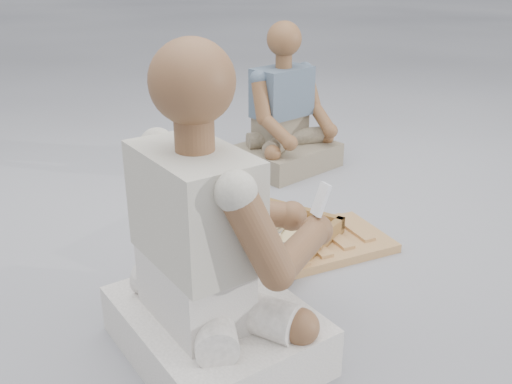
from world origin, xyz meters
TOP-DOWN VIEW (x-y plane):
  - ground at (0.00, 0.00)m, footprint 60.00×60.00m
  - carved_panel at (0.31, 0.14)m, footprint 0.60×0.45m
  - tool_tray at (0.11, 0.24)m, footprint 0.65×0.59m
  - chisel_0 at (0.18, 0.28)m, footprint 0.22×0.06m
  - chisel_1 at (0.27, 0.21)m, footprint 0.11×0.21m
  - chisel_2 at (0.14, 0.36)m, footprint 0.10×0.21m
  - chisel_3 at (0.27, 0.31)m, footprint 0.20×0.13m
  - chisel_4 at (0.28, 0.30)m, footprint 0.22×0.02m
  - chisel_5 at (0.28, 0.30)m, footprint 0.22×0.07m
  - chisel_6 at (0.10, 0.24)m, footprint 0.20×0.12m
  - chisel_7 at (0.19, 0.10)m, footprint 0.17×0.16m
  - chisel_8 at (0.24, 0.18)m, footprint 0.22×0.07m
  - chisel_9 at (0.21, 0.34)m, footprint 0.20×0.13m
  - wood_chip_0 at (0.01, 0.46)m, footprint 0.02×0.02m
  - wood_chip_1 at (-0.09, 0.12)m, footprint 0.02×0.02m
  - wood_chip_2 at (0.26, 0.39)m, footprint 0.02×0.02m
  - wood_chip_3 at (-0.19, 0.23)m, footprint 0.02×0.02m
  - wood_chip_4 at (0.31, 0.14)m, footprint 0.02×0.02m
  - wood_chip_5 at (0.28, 0.62)m, footprint 0.02×0.02m
  - wood_chip_6 at (-0.01, -0.01)m, footprint 0.02×0.02m
  - wood_chip_7 at (-0.06, 0.49)m, footprint 0.02×0.02m
  - wood_chip_8 at (-0.12, 0.59)m, footprint 0.02×0.02m
  - wood_chip_9 at (-0.19, 0.20)m, footprint 0.02×0.02m
  - craftsman at (-0.41, -0.17)m, footprint 0.63×0.62m
  - companion at (0.78, 1.00)m, footprint 0.57×0.48m
  - mobile_phone at (-0.06, -0.24)m, footprint 0.05×0.05m

SIDE VIEW (x-z plane):
  - ground at x=0.00m, z-range 0.00..0.00m
  - wood_chip_0 at x=0.01m, z-range 0.00..0.00m
  - wood_chip_1 at x=-0.09m, z-range 0.00..0.00m
  - wood_chip_2 at x=0.26m, z-range 0.00..0.00m
  - wood_chip_3 at x=-0.19m, z-range 0.00..0.00m
  - wood_chip_4 at x=0.31m, z-range 0.00..0.00m
  - wood_chip_5 at x=0.28m, z-range 0.00..0.00m
  - wood_chip_6 at x=-0.01m, z-range 0.00..0.00m
  - wood_chip_7 at x=-0.06m, z-range 0.00..0.00m
  - wood_chip_8 at x=-0.12m, z-range 0.00..0.00m
  - wood_chip_9 at x=-0.19m, z-range 0.00..0.00m
  - carved_panel at x=0.31m, z-range 0.00..0.04m
  - tool_tray at x=0.11m, z-range 0.03..0.09m
  - chisel_8 at x=0.24m, z-range 0.05..0.08m
  - chisel_7 at x=0.19m, z-range 0.05..0.08m
  - chisel_5 at x=0.28m, z-range 0.06..0.08m
  - chisel_3 at x=0.27m, z-range 0.06..0.08m
  - chisel_2 at x=0.14m, z-range 0.06..0.08m
  - chisel_6 at x=0.10m, z-range 0.06..0.08m
  - chisel_9 at x=0.21m, z-range 0.06..0.08m
  - chisel_4 at x=0.28m, z-range 0.07..0.09m
  - chisel_1 at x=0.27m, z-range 0.07..0.09m
  - chisel_0 at x=0.18m, z-range 0.07..0.09m
  - companion at x=0.78m, z-range -0.14..0.68m
  - craftsman at x=-0.41m, z-range -0.15..0.80m
  - mobile_phone at x=-0.06m, z-range 0.40..0.50m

